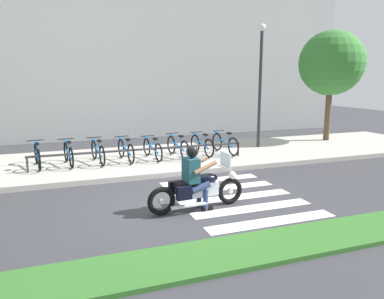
{
  "coord_description": "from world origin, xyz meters",
  "views": [
    {
      "loc": [
        -2.47,
        -7.48,
        2.81
      ],
      "look_at": [
        0.82,
        1.54,
        0.92
      ],
      "focal_mm": 34.25,
      "sensor_mm": 36.0,
      "label": 1
    }
  ],
  "objects": [
    {
      "name": "sidewalk",
      "position": [
        0.0,
        4.44,
        0.07
      ],
      "size": [
        24.0,
        4.4,
        0.15
      ],
      "primitive_type": "cube",
      "color": "#B7B2A8",
      "rests_on": "ground"
    },
    {
      "name": "street_lamp",
      "position": [
        4.78,
        4.84,
        2.85
      ],
      "size": [
        0.28,
        0.28,
        4.76
      ],
      "color": "#2D2D33",
      "rests_on": "ground"
    },
    {
      "name": "bike_rack",
      "position": [
        -0.06,
        3.61,
        0.58
      ],
      "size": [
        6.78,
        0.07,
        0.49
      ],
      "color": "#333338",
      "rests_on": "sidewalk"
    },
    {
      "name": "grass_median",
      "position": [
        0.0,
        -2.6,
        0.04
      ],
      "size": [
        24.0,
        1.1,
        0.08
      ],
      "primitive_type": "cube",
      "color": "#336B28",
      "rests_on": "ground"
    },
    {
      "name": "crosswalk_stripe_2",
      "position": [
        1.37,
        0.0,
        0.0
      ],
      "size": [
        2.8,
        0.4,
        0.01
      ],
      "primitive_type": "cube",
      "color": "white",
      "rests_on": "ground"
    },
    {
      "name": "bicycle_0",
      "position": [
        -3.15,
        4.16,
        0.51
      ],
      "size": [
        0.48,
        1.66,
        0.79
      ],
      "color": "black",
      "rests_on": "sidewalk"
    },
    {
      "name": "bicycle_3",
      "position": [
        -0.51,
        4.16,
        0.5
      ],
      "size": [
        0.48,
        1.69,
        0.77
      ],
      "color": "black",
      "rests_on": "sidewalk"
    },
    {
      "name": "crosswalk_stripe_1",
      "position": [
        1.37,
        -0.8,
        0.0
      ],
      "size": [
        2.8,
        0.4,
        0.01
      ],
      "primitive_type": "cube",
      "color": "white",
      "rests_on": "ground"
    },
    {
      "name": "crosswalk_stripe_3",
      "position": [
        1.37,
        0.8,
        0.0
      ],
      "size": [
        2.8,
        0.4,
        0.01
      ],
      "primitive_type": "cube",
      "color": "white",
      "rests_on": "ground"
    },
    {
      "name": "bicycle_4",
      "position": [
        0.38,
        4.16,
        0.49
      ],
      "size": [
        0.48,
        1.68,
        0.74
      ],
      "color": "black",
      "rests_on": "sidewalk"
    },
    {
      "name": "bicycle_1",
      "position": [
        -2.27,
        4.16,
        0.51
      ],
      "size": [
        0.48,
        1.64,
        0.78
      ],
      "color": "black",
      "rests_on": "sidewalk"
    },
    {
      "name": "building_backdrop",
      "position": [
        0.0,
        10.14,
        4.27
      ],
      "size": [
        24.0,
        1.2,
        8.55
      ],
      "primitive_type": "cube",
      "color": "#B2B2B2",
      "rests_on": "ground"
    },
    {
      "name": "tree_near_rack",
      "position": [
        8.37,
        5.24,
        3.39
      ],
      "size": [
        2.69,
        2.69,
        4.75
      ],
      "color": "brown",
      "rests_on": "ground"
    },
    {
      "name": "bicycle_6",
      "position": [
        2.14,
        4.16,
        0.51
      ],
      "size": [
        0.48,
        1.64,
        0.78
      ],
      "color": "black",
      "rests_on": "sidewalk"
    },
    {
      "name": "rider",
      "position": [
        0.16,
        -0.44,
        0.81
      ],
      "size": [
        0.66,
        0.57,
        1.42
      ],
      "color": "#1E4C59",
      "rests_on": "ground"
    },
    {
      "name": "bicycle_7",
      "position": [
        3.02,
        4.16,
        0.51
      ],
      "size": [
        0.48,
        1.72,
        0.79
      ],
      "color": "black",
      "rests_on": "sidewalk"
    },
    {
      "name": "bicycle_5",
      "position": [
        1.26,
        4.16,
        0.51
      ],
      "size": [
        0.48,
        1.71,
        0.78
      ],
      "color": "black",
      "rests_on": "sidewalk"
    },
    {
      "name": "crosswalk_stripe_4",
      "position": [
        1.37,
        1.6,
        0.0
      ],
      "size": [
        2.8,
        0.4,
        0.01
      ],
      "primitive_type": "cube",
      "color": "white",
      "rests_on": "ground"
    },
    {
      "name": "motorcycle",
      "position": [
        0.23,
        -0.44,
        0.45
      ],
      "size": [
        2.25,
        0.7,
        1.2
      ],
      "color": "black",
      "rests_on": "ground"
    },
    {
      "name": "bicycle_2",
      "position": [
        -1.39,
        4.16,
        0.51
      ],
      "size": [
        0.48,
        1.73,
        0.78
      ],
      "color": "black",
      "rests_on": "sidewalk"
    },
    {
      "name": "ground_plane",
      "position": [
        0.0,
        0.0,
        0.0
      ],
      "size": [
        48.0,
        48.0,
        0.0
      ],
      "primitive_type": "plane",
      "color": "#38383D"
    },
    {
      "name": "crosswalk_stripe_0",
      "position": [
        1.37,
        -1.6,
        0.0
      ],
      "size": [
        2.8,
        0.4,
        0.01
      ],
      "primitive_type": "cube",
      "color": "white",
      "rests_on": "ground"
    }
  ]
}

